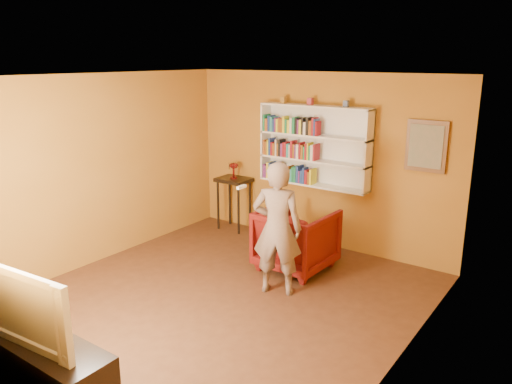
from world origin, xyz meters
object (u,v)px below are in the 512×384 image
at_px(console_table, 234,187).
at_px(ruby_lustre, 234,167).
at_px(television, 33,303).
at_px(armchair, 296,239).
at_px(bookshelf, 316,146).
at_px(person, 277,229).
at_px(tv_cabinet, 41,367).

xyz_separation_m(console_table, ruby_lustre, (0.00, -0.00, 0.35)).
height_order(ruby_lustre, television, television).
bearing_deg(television, armchair, 79.06).
bearing_deg(bookshelf, person, -75.61).
bearing_deg(tv_cabinet, ruby_lustre, 106.84).
height_order(bookshelf, ruby_lustre, bookshelf).
distance_m(console_table, armchair, 1.96).
xyz_separation_m(armchair, television, (-0.39, -3.68, 0.46)).
bearing_deg(bookshelf, ruby_lustre, -173.85).
distance_m(console_table, tv_cabinet, 4.73).
distance_m(armchair, person, 0.89).
xyz_separation_m(bookshelf, armchair, (0.27, -0.98, -1.16)).
height_order(console_table, person, person).
height_order(bookshelf, television, bookshelf).
relative_size(console_table, television, 0.76).
relative_size(bookshelf, armchair, 1.87).
height_order(person, television, person).
distance_m(ruby_lustre, television, 4.71).
height_order(armchair, television, television).
relative_size(tv_cabinet, television, 1.31).
bearing_deg(tv_cabinet, bookshelf, 88.55).
relative_size(bookshelf, ruby_lustre, 6.70).
height_order(console_table, armchair, console_table).
height_order(ruby_lustre, armchair, ruby_lustre).
bearing_deg(ruby_lustre, armchair, -25.16).
relative_size(console_table, person, 0.53).
bearing_deg(bookshelf, armchair, -74.46).
xyz_separation_m(console_table, armchair, (1.75, -0.82, -0.31)).
distance_m(person, tv_cabinet, 3.01).
xyz_separation_m(console_table, television, (1.36, -4.50, 0.15)).
distance_m(console_table, television, 4.70).
height_order(console_table, ruby_lustre, ruby_lustre).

